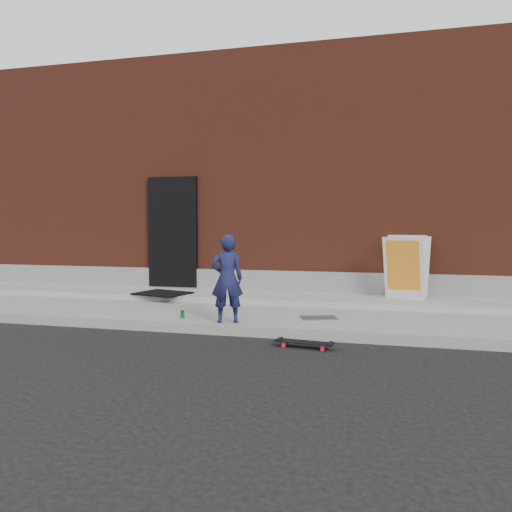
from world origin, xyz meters
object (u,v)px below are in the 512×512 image
(child, at_px, (227,279))
(pizza_sign, at_px, (406,267))
(soda_can, at_px, (183,314))
(skateboard, at_px, (304,343))

(child, relative_size, pizza_sign, 1.13)
(child, height_order, pizza_sign, child)
(child, bearing_deg, soda_can, -32.21)
(skateboard, xyz_separation_m, soda_can, (-1.96, 0.76, 0.14))
(skateboard, xyz_separation_m, pizza_sign, (1.34, 2.99, 0.74))
(pizza_sign, distance_m, soda_can, 4.03)
(skateboard, distance_m, pizza_sign, 3.36)
(child, xyz_separation_m, pizza_sign, (2.55, 2.37, 0.03))
(child, xyz_separation_m, soda_can, (-0.75, 0.15, -0.57))
(skateboard, relative_size, soda_can, 6.55)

